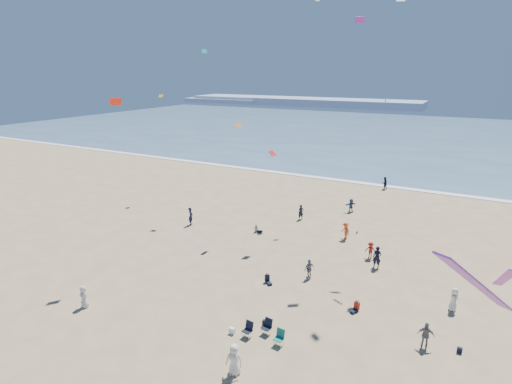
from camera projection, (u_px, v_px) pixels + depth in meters
The scene contains 11 objects.
ocean at pixel (413, 136), 99.36m from camera, with size 220.00×100.00×0.06m, color #476B84.
surf_line at pixel (365, 183), 57.13m from camera, with size 220.00×1.20×0.08m, color white.
headland_far at pixel (301, 101), 189.20m from camera, with size 110.00×20.00×3.20m, color #7A8EA8.
headland_near at pixel (224, 101), 203.13m from camera, with size 40.00×14.00×2.00m, color #7A8EA8.
standing_flyers at pixel (326, 266), 31.29m from camera, with size 30.94×49.54×1.91m.
seated_group at pixel (275, 322), 24.97m from camera, with size 15.83×28.98×0.84m.
chair_cluster at pixel (264, 332), 23.93m from camera, with size 2.66×1.47×1.00m.
white_tote at pixel (232, 331), 24.50m from camera, with size 0.35×0.20×0.40m, color white.
black_backpack at pixel (265, 323), 25.27m from camera, with size 0.30×0.22×0.38m, color black.
navy_bag at pixel (460, 350), 22.84m from camera, with size 0.28×0.18×0.34m, color black.
kites_aloft at pixel (417, 92), 21.95m from camera, with size 43.06×38.21×26.29m.
Camera 1 is at (12.05, -10.90, 15.50)m, focal length 28.00 mm.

